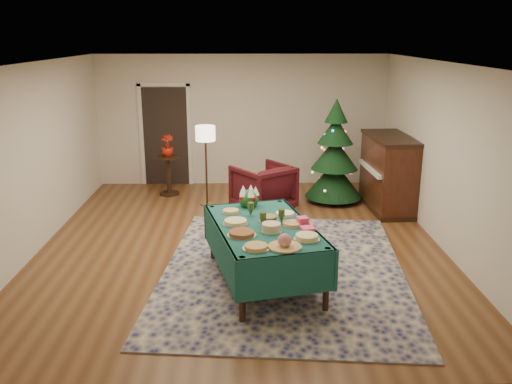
{
  "coord_description": "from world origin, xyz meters",
  "views": [
    {
      "loc": [
        0.08,
        -7.73,
        3.09
      ],
      "look_at": [
        0.21,
        -0.58,
        1.0
      ],
      "focal_mm": 38.0,
      "sensor_mm": 36.0,
      "label": 1
    }
  ],
  "objects_px": {
    "side_table": "(169,176)",
    "potted_plant": "(168,150)",
    "gift_box": "(303,221)",
    "armchair": "(263,186)",
    "piano": "(388,174)",
    "floor_lamp": "(205,138)",
    "buffet_table": "(264,237)",
    "christmas_tree": "(335,156)"
  },
  "relations": [
    {
      "from": "potted_plant",
      "to": "buffet_table",
      "type": "bearing_deg",
      "value": -66.5
    },
    {
      "from": "gift_box",
      "to": "piano",
      "type": "relative_size",
      "value": 0.08
    },
    {
      "from": "armchair",
      "to": "piano",
      "type": "height_order",
      "value": "piano"
    },
    {
      "from": "buffet_table",
      "to": "potted_plant",
      "type": "relative_size",
      "value": 5.23
    },
    {
      "from": "gift_box",
      "to": "side_table",
      "type": "distance_m",
      "value": 4.64
    },
    {
      "from": "armchair",
      "to": "floor_lamp",
      "type": "distance_m",
      "value": 1.36
    },
    {
      "from": "christmas_tree",
      "to": "armchair",
      "type": "bearing_deg",
      "value": -158.07
    },
    {
      "from": "armchair",
      "to": "potted_plant",
      "type": "bearing_deg",
      "value": -65.63
    },
    {
      "from": "christmas_tree",
      "to": "potted_plant",
      "type": "bearing_deg",
      "value": 171.08
    },
    {
      "from": "gift_box",
      "to": "christmas_tree",
      "type": "bearing_deg",
      "value": 74.77
    },
    {
      "from": "side_table",
      "to": "potted_plant",
      "type": "height_order",
      "value": "potted_plant"
    },
    {
      "from": "buffet_table",
      "to": "gift_box",
      "type": "xyz_separation_m",
      "value": [
        0.49,
        -0.01,
        0.21
      ]
    },
    {
      "from": "potted_plant",
      "to": "gift_box",
      "type": "bearing_deg",
      "value": -60.98
    },
    {
      "from": "floor_lamp",
      "to": "piano",
      "type": "relative_size",
      "value": 0.93
    },
    {
      "from": "armchair",
      "to": "floor_lamp",
      "type": "relative_size",
      "value": 0.63
    },
    {
      "from": "gift_box",
      "to": "piano",
      "type": "distance_m",
      "value": 3.58
    },
    {
      "from": "side_table",
      "to": "potted_plant",
      "type": "bearing_deg",
      "value": 0.0
    },
    {
      "from": "side_table",
      "to": "piano",
      "type": "bearing_deg",
      "value": -13.46
    },
    {
      "from": "side_table",
      "to": "potted_plant",
      "type": "distance_m",
      "value": 0.52
    },
    {
      "from": "gift_box",
      "to": "side_table",
      "type": "xyz_separation_m",
      "value": [
        -2.24,
        4.03,
        -0.46
      ]
    },
    {
      "from": "buffet_table",
      "to": "armchair",
      "type": "xyz_separation_m",
      "value": [
        0.09,
        2.98,
        -0.16
      ]
    },
    {
      "from": "buffet_table",
      "to": "christmas_tree",
      "type": "distance_m",
      "value": 3.82
    },
    {
      "from": "floor_lamp",
      "to": "armchair",
      "type": "bearing_deg",
      "value": -19.23
    },
    {
      "from": "buffet_table",
      "to": "armchair",
      "type": "bearing_deg",
      "value": 88.29
    },
    {
      "from": "piano",
      "to": "christmas_tree",
      "type": "bearing_deg",
      "value": 152.14
    },
    {
      "from": "floor_lamp",
      "to": "potted_plant",
      "type": "height_order",
      "value": "floor_lamp"
    },
    {
      "from": "gift_box",
      "to": "floor_lamp",
      "type": "height_order",
      "value": "floor_lamp"
    },
    {
      "from": "armchair",
      "to": "piano",
      "type": "distance_m",
      "value": 2.28
    },
    {
      "from": "potted_plant",
      "to": "christmas_tree",
      "type": "distance_m",
      "value": 3.24
    },
    {
      "from": "side_table",
      "to": "christmas_tree",
      "type": "height_order",
      "value": "christmas_tree"
    },
    {
      "from": "floor_lamp",
      "to": "potted_plant",
      "type": "xyz_separation_m",
      "value": [
        -0.8,
        0.69,
        -0.37
      ]
    },
    {
      "from": "potted_plant",
      "to": "christmas_tree",
      "type": "relative_size",
      "value": 0.22
    },
    {
      "from": "armchair",
      "to": "floor_lamp",
      "type": "height_order",
      "value": "floor_lamp"
    },
    {
      "from": "armchair",
      "to": "christmas_tree",
      "type": "xyz_separation_m",
      "value": [
        1.36,
        0.55,
        0.41
      ]
    },
    {
      "from": "buffet_table",
      "to": "side_table",
      "type": "relative_size",
      "value": 2.88
    },
    {
      "from": "armchair",
      "to": "floor_lamp",
      "type": "bearing_deg",
      "value": -55.15
    },
    {
      "from": "side_table",
      "to": "piano",
      "type": "xyz_separation_m",
      "value": [
        4.11,
        -0.98,
        0.28
      ]
    },
    {
      "from": "side_table",
      "to": "potted_plant",
      "type": "xyz_separation_m",
      "value": [
        0.0,
        0.0,
        0.52
      ]
    },
    {
      "from": "christmas_tree",
      "to": "piano",
      "type": "xyz_separation_m",
      "value": [
        0.91,
        -0.48,
        -0.22
      ]
    },
    {
      "from": "floor_lamp",
      "to": "side_table",
      "type": "distance_m",
      "value": 1.38
    },
    {
      "from": "gift_box",
      "to": "floor_lamp",
      "type": "relative_size",
      "value": 0.08
    },
    {
      "from": "buffet_table",
      "to": "potted_plant",
      "type": "height_order",
      "value": "potted_plant"
    }
  ]
}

